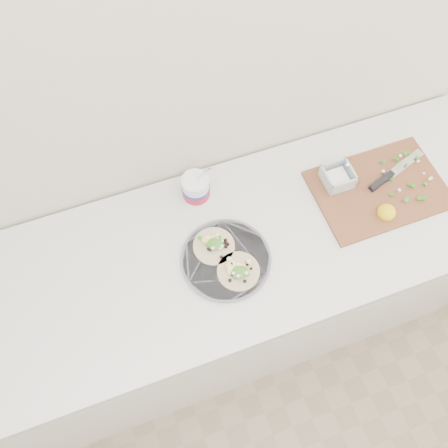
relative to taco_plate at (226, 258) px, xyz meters
name	(u,v)px	position (x,y,z in m)	size (l,w,h in m)	color
counter	(186,304)	(-0.15, 0.06, -0.47)	(2.44, 0.66, 0.90)	white
taco_plate	(226,258)	(0.00, 0.00, 0.00)	(0.30, 0.30, 0.04)	slate
tub	(197,188)	(-0.01, 0.26, 0.05)	(0.10, 0.10, 0.22)	white
cutboard	(376,186)	(0.59, 0.08, 0.00)	(0.46, 0.32, 0.07)	brown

